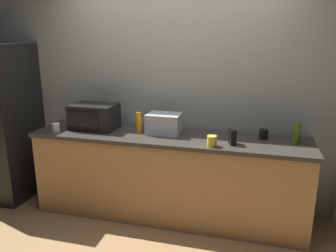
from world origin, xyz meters
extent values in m
plane|color=#A87F51|center=(0.00, 0.00, 0.00)|extent=(8.00, 8.00, 0.00)
cube|color=#9EA399|center=(0.00, 0.81, 1.35)|extent=(6.40, 0.10, 2.70)
cube|color=#B27F4C|center=(0.00, 0.40, 0.43)|extent=(2.80, 0.60, 0.86)
cube|color=#38332D|center=(0.00, 0.40, 0.88)|extent=(2.84, 0.64, 0.04)
cube|color=black|center=(-2.05, 0.40, 0.90)|extent=(0.72, 0.70, 1.80)
cube|color=black|center=(-0.84, 0.45, 1.04)|extent=(0.48, 0.34, 0.27)
cube|color=black|center=(-0.88, 0.28, 1.04)|extent=(0.34, 0.01, 0.21)
cube|color=#B7BABF|center=(-0.06, 0.46, 1.01)|extent=(0.34, 0.26, 0.21)
cube|color=black|center=(0.65, 0.29, 0.98)|extent=(0.08, 0.12, 0.15)
cylinder|color=orange|center=(-0.32, 0.43, 1.01)|extent=(0.06, 0.06, 0.22)
cylinder|color=#4C6B19|center=(1.23, 0.47, 1.00)|extent=(0.07, 0.07, 0.21)
cylinder|color=black|center=(0.94, 0.54, 0.95)|extent=(0.09, 0.09, 0.10)
cylinder|color=yellow|center=(0.48, 0.17, 0.95)|extent=(0.09, 0.09, 0.10)
cylinder|color=white|center=(-1.18, 0.23, 0.95)|extent=(0.08, 0.08, 0.09)
camera|label=1|loc=(0.83, -2.71, 1.88)|focal=35.31mm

